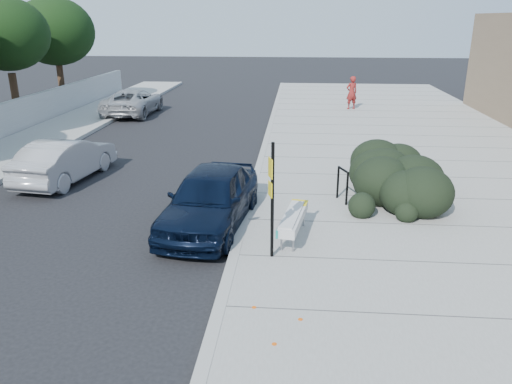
% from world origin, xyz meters
% --- Properties ---
extents(ground, '(120.00, 120.00, 0.00)m').
position_xyz_m(ground, '(0.00, 0.00, 0.00)').
color(ground, black).
rests_on(ground, ground).
extents(sidewalk_near, '(11.20, 50.00, 0.15)m').
position_xyz_m(sidewalk_near, '(5.60, 5.00, 0.07)').
color(sidewalk_near, gray).
rests_on(sidewalk_near, ground).
extents(curb_near, '(0.22, 50.00, 0.17)m').
position_xyz_m(curb_near, '(0.00, 5.00, 0.08)').
color(curb_near, '#9E9E99').
rests_on(curb_near, ground).
extents(curb_far, '(0.22, 50.00, 0.17)m').
position_xyz_m(curb_far, '(-8.00, 5.00, 0.08)').
color(curb_far, '#9E9E99').
rests_on(curb_far, ground).
extents(tree_far_e, '(4.00, 4.00, 5.90)m').
position_xyz_m(tree_far_e, '(-12.50, 14.00, 4.18)').
color(tree_far_e, '#332114').
rests_on(tree_far_e, ground).
extents(tree_far_f, '(4.40, 4.40, 6.07)m').
position_xyz_m(tree_far_f, '(-12.50, 19.00, 4.19)').
color(tree_far_f, '#332114').
rests_on(tree_far_f, ground).
extents(bench, '(0.71, 1.95, 0.58)m').
position_xyz_m(bench, '(1.23, 1.00, 0.61)').
color(bench, gray).
rests_on(bench, sidewalk_near).
extents(bike_rack, '(0.26, 0.60, 0.93)m').
position_xyz_m(bike_rack, '(2.53, 3.50, 0.71)').
color(bike_rack, black).
rests_on(bike_rack, sidewalk_near).
extents(sign_post, '(0.13, 0.28, 2.46)m').
position_xyz_m(sign_post, '(0.79, -0.00, 1.55)').
color(sign_post, black).
rests_on(sign_post, sidewalk_near).
extents(hedge, '(3.06, 4.33, 1.47)m').
position_xyz_m(hedge, '(3.82, 4.11, 0.88)').
color(hedge, black).
rests_on(hedge, sidewalk_near).
extents(sedan_navy, '(2.27, 4.56, 1.49)m').
position_xyz_m(sedan_navy, '(-0.80, 1.81, 0.75)').
color(sedan_navy, black).
rests_on(sedan_navy, ground).
extents(wagon_silver, '(1.95, 4.23, 1.34)m').
position_xyz_m(wagon_silver, '(-6.00, 5.18, 0.67)').
color(wagon_silver, '#A4A4A8').
rests_on(wagon_silver, ground).
extents(suv_silver, '(2.29, 4.91, 1.36)m').
position_xyz_m(suv_silver, '(-7.50, 16.63, 0.68)').
color(suv_silver, '#A2A4A8').
rests_on(suv_silver, ground).
extents(pedestrian, '(0.77, 0.65, 1.78)m').
position_xyz_m(pedestrian, '(4.20, 18.49, 1.04)').
color(pedestrian, maroon).
rests_on(pedestrian, sidewalk_near).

